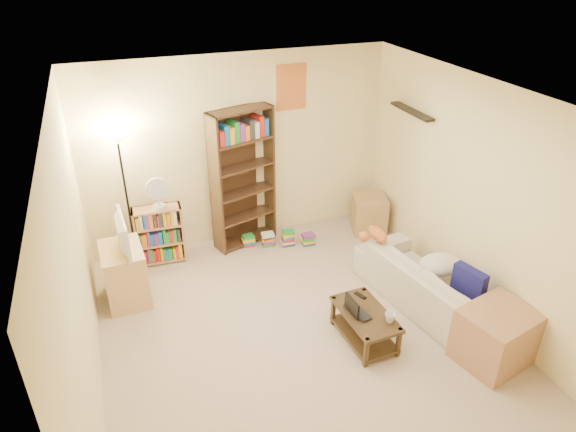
{
  "coord_description": "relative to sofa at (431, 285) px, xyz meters",
  "views": [
    {
      "loc": [
        -1.57,
        -3.85,
        3.68
      ],
      "look_at": [
        0.11,
        0.71,
        1.05
      ],
      "focal_mm": 32.0,
      "sensor_mm": 36.0,
      "label": 1
    }
  ],
  "objects": [
    {
      "name": "laptop_screen",
      "position": [
        -1.11,
        -0.22,
        0.17
      ],
      "size": [
        0.02,
        0.26,
        0.17
      ],
      "primitive_type": "cube",
      "rotation": [
        0.0,
        0.0,
        0.05
      ],
      "color": "white",
      "rests_on": "laptop"
    },
    {
      "name": "television",
      "position": [
        -3.19,
        1.3,
        0.59
      ],
      "size": [
        0.68,
        0.15,
        0.39
      ],
      "primitive_type": "imported",
      "rotation": [
        0.0,
        0.0,
        1.62
      ],
      "color": "black",
      "rests_on": "tv_stand"
    },
    {
      "name": "room",
      "position": [
        -1.55,
        0.03,
        1.34
      ],
      "size": [
        4.5,
        4.54,
        2.52
      ],
      "color": "tan",
      "rests_on": "ground"
    },
    {
      "name": "side_table",
      "position": [
        0.17,
        1.77,
        -0.02
      ],
      "size": [
        0.57,
        0.57,
        0.52
      ],
      "primitive_type": "cube",
      "rotation": [
        0.0,
        0.0,
        -0.31
      ],
      "color": "tan",
      "rests_on": "ground"
    },
    {
      "name": "mug",
      "position": [
        -0.8,
        -0.46,
        0.12
      ],
      "size": [
        0.13,
        0.13,
        0.1
      ],
      "primitive_type": "imported",
      "rotation": [
        0.0,
        0.0,
        -0.09
      ],
      "color": "silver",
      "rests_on": "coffee_table"
    },
    {
      "name": "tall_bookshelf",
      "position": [
        -1.57,
        2.07,
        0.71
      ],
      "size": [
        0.89,
        0.52,
        1.87
      ],
      "rotation": [
        0.0,
        0.0,
        0.3
      ],
      "color": "#44311A",
      "rests_on": "ground"
    },
    {
      "name": "sofa",
      "position": [
        0.0,
        0.0,
        0.0
      ],
      "size": [
        2.15,
        1.37,
        0.56
      ],
      "primitive_type": "imported",
      "rotation": [
        0.0,
        0.0,
        1.74
      ],
      "color": "beige",
      "rests_on": "ground"
    },
    {
      "name": "desk_fan",
      "position": [
        -2.67,
        1.93,
        0.72
      ],
      "size": [
        0.27,
        0.15,
        0.42
      ],
      "color": "silver",
      "rests_on": "short_bookshelf"
    },
    {
      "name": "tv_stand",
      "position": [
        -3.19,
        1.3,
        0.06
      ],
      "size": [
        0.48,
        0.65,
        0.67
      ],
      "primitive_type": "cube",
      "rotation": [
        0.0,
        0.0,
        0.05
      ],
      "color": "tan",
      "rests_on": "ground"
    },
    {
      "name": "end_cabinet",
      "position": [
        0.1,
        -0.94,
        0.01
      ],
      "size": [
        0.8,
        0.71,
        0.57
      ],
      "primitive_type": "cube",
      "rotation": [
        0.0,
        0.0,
        0.23
      ],
      "color": "#B17E56",
      "rests_on": "ground"
    },
    {
      "name": "book_stacks",
      "position": [
        -1.16,
        1.82,
        -0.19
      ],
      "size": [
        0.94,
        0.4,
        0.21
      ],
      "color": "red",
      "rests_on": "ground"
    },
    {
      "name": "laptop",
      "position": [
        -0.99,
        -0.22,
        0.08
      ],
      "size": [
        0.4,
        0.34,
        0.03
      ],
      "primitive_type": "imported",
      "rotation": [
        0.0,
        0.0,
        1.78
      ],
      "color": "black",
      "rests_on": "coffee_table"
    },
    {
      "name": "navy_pillow",
      "position": [
        0.16,
        -0.39,
        0.25
      ],
      "size": [
        0.2,
        0.38,
        0.33
      ],
      "primitive_type": "cube",
      "rotation": [
        0.0,
        0.0,
        1.84
      ],
      "color": "navy",
      "rests_on": "sofa"
    },
    {
      "name": "coffee_table",
      "position": [
        -0.96,
        -0.25,
        -0.07
      ],
      "size": [
        0.47,
        0.8,
        0.35
      ],
      "rotation": [
        0.0,
        0.0,
        0.05
      ],
      "color": "#3A2A16",
      "rests_on": "ground"
    },
    {
      "name": "cream_blanket",
      "position": [
        0.13,
        0.07,
        0.2
      ],
      "size": [
        0.51,
        0.37,
        0.22
      ],
      "primitive_type": "ellipsoid",
      "color": "beige",
      "rests_on": "sofa"
    },
    {
      "name": "tabby_cat",
      "position": [
        -0.37,
        0.68,
        0.35
      ],
      "size": [
        0.44,
        0.21,
        0.15
      ],
      "color": "#D2662C",
      "rests_on": "sofa"
    },
    {
      "name": "floor_lamp",
      "position": [
        -3.02,
        2.07,
        1.1
      ],
      "size": [
        0.29,
        0.29,
        1.73
      ],
      "color": "black",
      "rests_on": "ground"
    },
    {
      "name": "short_bookshelf",
      "position": [
        -2.71,
        1.97,
        0.11
      ],
      "size": [
        0.61,
        0.27,
        0.77
      ],
      "rotation": [
        0.0,
        0.0,
        -0.05
      ],
      "color": "#B17A56",
      "rests_on": "ground"
    },
    {
      "name": "tv_remote",
      "position": [
        -0.89,
        0.01,
        0.08
      ],
      "size": [
        0.09,
        0.15,
        0.02
      ],
      "primitive_type": "cube",
      "rotation": [
        0.0,
        0.0,
        0.35
      ],
      "color": "black",
      "rests_on": "coffee_table"
    }
  ]
}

